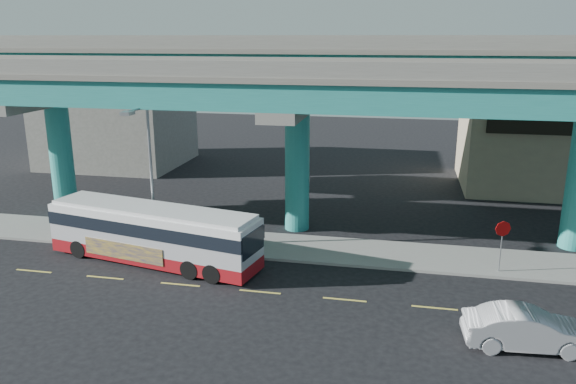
% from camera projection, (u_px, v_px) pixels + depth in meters
% --- Properties ---
extents(ground, '(120.00, 120.00, 0.00)m').
position_uv_depth(ground, '(262.00, 289.00, 26.74)').
color(ground, black).
rests_on(ground, ground).
extents(sidewalk, '(70.00, 4.00, 0.15)m').
position_uv_depth(sidewalk, '(285.00, 247.00, 31.91)').
color(sidewalk, gray).
rests_on(sidewalk, ground).
extents(lane_markings, '(58.00, 0.12, 0.01)m').
position_uv_depth(lane_markings, '(260.00, 292.00, 26.46)').
color(lane_markings, '#D8C64C').
rests_on(lane_markings, ground).
extents(viaduct, '(52.00, 12.40, 11.70)m').
position_uv_depth(viaduct, '(298.00, 80.00, 32.89)').
color(viaduct, '#207B75').
rests_on(viaduct, ground).
extents(building_beige, '(14.00, 10.23, 7.00)m').
position_uv_depth(building_beige, '(556.00, 144.00, 43.97)').
color(building_beige, tan).
rests_on(building_beige, ground).
extents(building_concrete, '(12.00, 10.00, 9.00)m').
position_uv_depth(building_concrete, '(116.00, 116.00, 52.09)').
color(building_concrete, gray).
rests_on(building_concrete, ground).
extents(transit_bus, '(12.14, 4.89, 3.05)m').
position_uv_depth(transit_bus, '(153.00, 232.00, 29.57)').
color(transit_bus, maroon).
rests_on(transit_bus, ground).
extents(sedan, '(2.36, 5.01, 1.57)m').
position_uv_depth(sedan, '(527.00, 329.00, 21.54)').
color(sedan, '#ADADB2').
rests_on(sedan, ground).
extents(parked_car, '(2.25, 4.10, 1.30)m').
position_uv_depth(parked_car, '(97.00, 222.00, 34.01)').
color(parked_car, '#29282D').
rests_on(parked_car, sidewalk).
extents(street_lamp, '(0.50, 2.62, 8.09)m').
position_uv_depth(street_lamp, '(145.00, 158.00, 29.94)').
color(street_lamp, gray).
rests_on(street_lamp, sidewalk).
extents(stop_sign, '(0.78, 0.27, 2.68)m').
position_uv_depth(stop_sign, '(502.00, 235.00, 27.91)').
color(stop_sign, gray).
rests_on(stop_sign, sidewalk).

